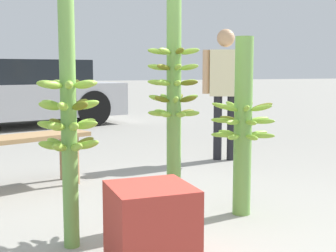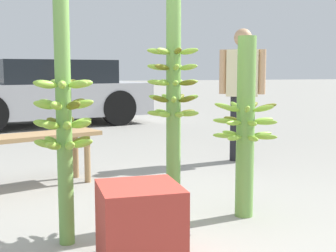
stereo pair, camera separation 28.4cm
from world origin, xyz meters
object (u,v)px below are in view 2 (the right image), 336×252
Objects in this scene: banana_stalk_left at (64,114)px; banana_stalk_right at (245,127)px; market_bench at (15,144)px; parked_car at (47,93)px; banana_stalk_center at (173,103)px; produce_crate at (140,224)px; vendor_person at (242,82)px.

banana_stalk_right is (1.33, 0.21, -0.15)m from banana_stalk_left.
parked_car is at bearing 64.20° from market_bench.
banana_stalk_center is at bearing 172.31° from parked_car.
banana_stalk_right is at bearing -58.28° from market_bench.
banana_stalk_left is 1.02× the size of market_bench.
market_bench is at bearing 111.60° from produce_crate.
parked_car is (-0.74, 6.36, -0.23)m from banana_stalk_center.
banana_stalk_right is 0.83× the size of market_bench.
banana_stalk_left is 1.57m from market_bench.
banana_stalk_right is 6.50m from parked_car.
banana_stalk_right is 1.22m from produce_crate.
produce_crate is at bearing -146.30° from banana_stalk_right.
parked_car is 9.32× the size of produce_crate.
banana_stalk_right reaches higher than parked_car.
banana_stalk_left reaches higher than banana_stalk_center.
market_bench is at bearing 131.98° from banana_stalk_center.
vendor_person is at bearing 66.22° from banana_stalk_right.
market_bench is 0.38× the size of parked_car.
produce_crate is (-1.81, -2.60, -0.73)m from vendor_person.
banana_stalk_left is at bearing 165.41° from parked_car.
parked_car is at bearing 89.77° from banana_stalk_left.
banana_stalk_center is at bearing 15.88° from banana_stalk_left.
banana_stalk_right is 2.17m from vendor_person.
banana_stalk_left is 0.80m from banana_stalk_center.
banana_stalk_left reaches higher than parked_car.
parked_car is (0.03, 6.58, -0.20)m from banana_stalk_left.
parked_car is (-2.17, 4.40, -0.32)m from vendor_person.
market_bench is at bearing 143.17° from banana_stalk_right.
banana_stalk_left reaches higher than produce_crate.
banana_stalk_center reaches higher than vendor_person.
parked_car is at bearing 96.67° from banana_stalk_center.
banana_stalk_right is 2.12m from market_bench.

